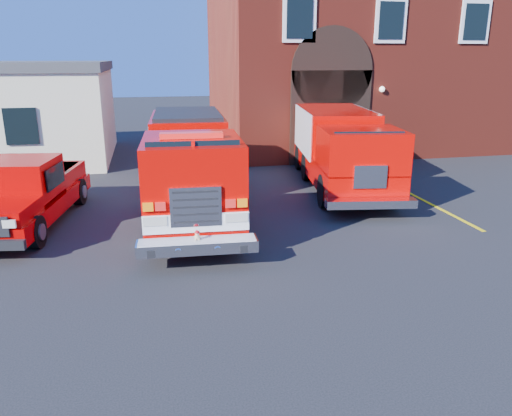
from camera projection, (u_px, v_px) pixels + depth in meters
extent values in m
plane|color=black|center=(246.00, 243.00, 12.68)|extent=(100.00, 100.00, 0.00)
cube|color=#DCBD0B|center=(452.00, 215.00, 14.93)|extent=(0.12, 3.00, 0.01)
cube|color=#DCBD0B|center=(403.00, 190.00, 17.73)|extent=(0.12, 3.00, 0.01)
cube|color=#DCBD0B|center=(368.00, 172.00, 20.54)|extent=(0.12, 3.00, 0.01)
cube|color=maroon|center=(361.00, 67.00, 26.43)|extent=(15.00, 10.00, 8.00)
cube|color=black|center=(330.00, 118.00, 21.61)|extent=(3.60, 0.12, 4.00)
cylinder|color=black|center=(332.00, 70.00, 21.02)|extent=(3.60, 0.12, 3.60)
cube|color=black|center=(300.00, 19.00, 20.11)|extent=(1.40, 0.10, 1.80)
cube|color=black|center=(391.00, 21.00, 20.92)|extent=(1.40, 0.10, 1.80)
cube|color=black|center=(475.00, 22.00, 21.73)|extent=(1.40, 0.10, 1.80)
cube|color=black|center=(21.00, 126.00, 19.06)|extent=(1.20, 0.10, 1.40)
cylinder|color=black|center=(153.00, 227.00, 12.28)|extent=(0.39, 1.06, 1.04)
cylinder|color=black|center=(237.00, 223.00, 12.59)|extent=(0.39, 1.06, 1.04)
cube|color=#CB0502|center=(191.00, 185.00, 15.22)|extent=(2.88, 8.66, 0.85)
cube|color=#CB0502|center=(188.00, 138.00, 16.97)|extent=(2.62, 4.31, 1.52)
cube|color=#CB0502|center=(193.00, 167.00, 12.29)|extent=(2.55, 3.17, 1.42)
cube|color=black|center=(194.00, 161.00, 11.06)|extent=(2.09, 0.20, 0.89)
cube|color=red|center=(191.00, 135.00, 12.06)|extent=(1.53, 0.41, 0.13)
cube|color=white|center=(196.00, 223.00, 11.12)|extent=(2.37, 0.20, 0.42)
cube|color=silver|center=(196.00, 207.00, 11.00)|extent=(1.14, 0.12, 0.89)
cube|color=silver|center=(198.00, 246.00, 10.99)|extent=(2.68, 0.68, 0.27)
cube|color=#B7B7BF|center=(152.00, 139.00, 16.79)|extent=(0.24, 3.41, 1.23)
cube|color=#B7B7BF|center=(223.00, 137.00, 17.14)|extent=(0.24, 3.41, 1.23)
sphere|color=#E3BB89|center=(197.00, 237.00, 10.93)|extent=(0.13, 0.13, 0.13)
sphere|color=#E3BB89|center=(197.00, 233.00, 10.90)|extent=(0.11, 0.11, 0.10)
sphere|color=#E3BB89|center=(195.00, 232.00, 10.90)|extent=(0.04, 0.04, 0.04)
sphere|color=#E3BB89|center=(199.00, 232.00, 10.91)|extent=(0.04, 0.04, 0.04)
ellipsoid|color=red|center=(197.00, 232.00, 10.90)|extent=(0.11, 0.11, 0.06)
cylinder|color=red|center=(197.00, 233.00, 10.89)|extent=(0.13, 0.13, 0.01)
cylinder|color=black|center=(35.00, 232.00, 12.28)|extent=(0.41, 0.86, 0.83)
cube|color=#A30000|center=(26.00, 205.00, 14.01)|extent=(2.93, 5.94, 0.47)
cube|color=#A30000|center=(18.00, 178.00, 13.47)|extent=(2.17, 2.14, 1.03)
cube|color=#A30000|center=(45.00, 177.00, 15.47)|extent=(2.22, 2.44, 0.57)
cylinder|color=black|center=(325.00, 191.00, 15.55)|extent=(0.50, 1.10, 1.06)
cylinder|color=black|center=(392.00, 190.00, 15.66)|extent=(0.50, 1.10, 1.06)
cube|color=#CB0502|center=(341.00, 164.00, 18.09)|extent=(3.60, 7.98, 0.87)
cube|color=#CB0502|center=(334.00, 128.00, 19.15)|extent=(3.14, 5.13, 1.44)
cube|color=#CB0502|center=(361.00, 150.00, 15.23)|extent=(2.74, 2.66, 1.25)
cube|color=#B7B7BF|center=(302.00, 131.00, 19.12)|extent=(0.68, 4.00, 1.64)
cube|color=#B7B7BF|center=(365.00, 130.00, 19.24)|extent=(0.68, 4.00, 1.64)
cube|color=silver|center=(371.00, 203.00, 14.27)|extent=(2.63, 0.84, 0.24)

